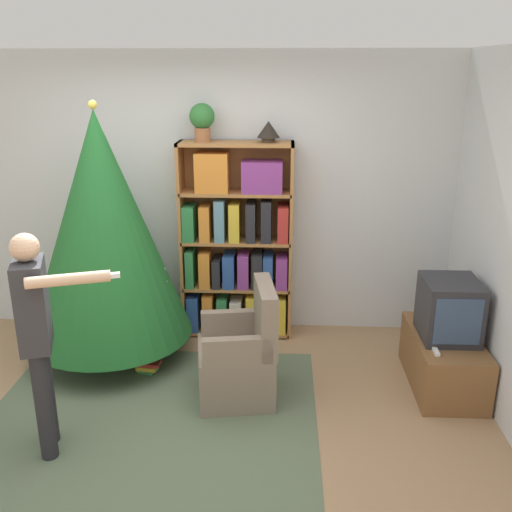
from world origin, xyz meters
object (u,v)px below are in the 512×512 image
Objects in this scene: bookshelf at (237,247)px; armchair at (241,359)px; table_lamp at (269,130)px; standing_person at (37,328)px; television at (449,309)px; potted_plant at (202,119)px; christmas_tree at (103,228)px.

armchair is at bearing -84.10° from bookshelf.
bookshelf is 1.10m from table_lamp.
standing_person is at bearing -68.99° from armchair.
television is 1.46× the size of potted_plant.
table_lamp is at bearing 148.23° from television.
potted_plant reaches higher than armchair.
christmas_tree is (-2.79, 0.37, 0.51)m from television.
armchair is at bearing -98.45° from table_lamp.
christmas_tree is at bearing -146.12° from potted_plant.
standing_person is (-1.22, -0.70, 0.57)m from armchair.
christmas_tree is at bearing 172.51° from television.
television is at bearing 89.97° from standing_person.
armchair is 4.60× the size of table_lamp.
bookshelf is 1.22m from christmas_tree.
christmas_tree is (-1.07, -0.51, 0.31)m from bookshelf.
christmas_tree is 1.58m from armchair.
christmas_tree reaches higher than television.
potted_plant reaches higher than standing_person.
bookshelf is at bearing -2.19° from potted_plant.
standing_person is at bearing -114.00° from potted_plant.
armchair is at bearing 101.26° from standing_person.
potted_plant is (0.82, 1.84, 1.13)m from standing_person.
bookshelf is 1.21× the size of standing_person.
bookshelf is 1.98× the size of armchair.
christmas_tree reaches higher than standing_person.
television is 2.40× the size of table_lamp.
television is at bearing -27.03° from bookshelf.
table_lamp reaches higher than bookshelf.
christmas_tree is at bearing -154.42° from bookshelf.
television is at bearing -23.85° from potted_plant.
table_lamp is (0.17, 1.14, 1.60)m from armchair.
television is 1.66m from armchair.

